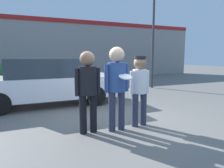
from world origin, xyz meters
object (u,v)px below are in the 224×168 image
at_px(person_left, 88,85).
at_px(person_right, 140,85).
at_px(parked_car_near, 48,82).
at_px(street_lamp, 157,9).
at_px(person_middle_with_frisbee, 117,81).

height_order(person_left, person_right, person_left).
bearing_deg(parked_car_near, street_lamp, 17.06).
bearing_deg(person_left, person_middle_with_frisbee, -10.15).
xyz_separation_m(person_right, parked_car_near, (-1.71, 3.01, -0.19)).
bearing_deg(parked_car_near, person_right, -60.43).
relative_size(parked_car_near, street_lamp, 0.69).
relative_size(person_middle_with_frisbee, person_right, 1.12).
height_order(person_left, person_middle_with_frisbee, person_middle_with_frisbee).
relative_size(person_left, person_middle_with_frisbee, 0.95).
distance_m(person_middle_with_frisbee, street_lamp, 7.04).
relative_size(person_right, parked_car_near, 0.36).
relative_size(person_left, person_right, 1.06).
bearing_deg(street_lamp, person_left, -136.87).
bearing_deg(person_left, person_right, -1.75).
xyz_separation_m(person_left, person_right, (1.20, -0.04, -0.07)).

